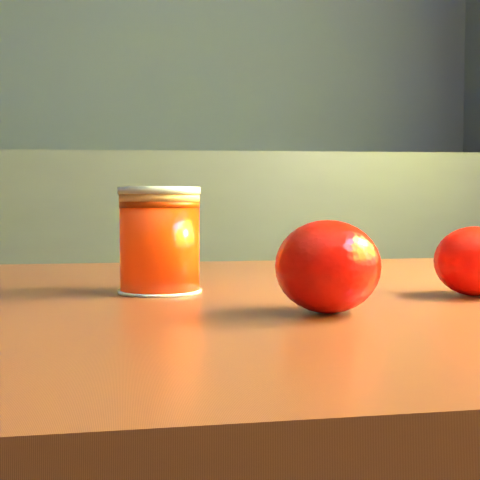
{
  "coord_description": "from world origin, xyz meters",
  "views": [
    {
      "loc": [
        0.87,
        -0.31,
        0.78
      ],
      "look_at": [
        0.92,
        0.28,
        0.75
      ],
      "focal_mm": 50.0,
      "sensor_mm": 36.0,
      "label": 1
    }
  ],
  "objects": [
    {
      "name": "table",
      "position": [
        0.98,
        0.26,
        0.62
      ],
      "size": [
        1.0,
        0.74,
        0.71
      ],
      "rotation": [
        0.0,
        0.0,
        0.09
      ],
      "color": "brown",
      "rests_on": "ground"
    },
    {
      "name": "juice_glass",
      "position": [
        0.85,
        0.27,
        0.75
      ],
      "size": [
        0.07,
        0.07,
        0.09
      ],
      "rotation": [
        0.0,
        0.0,
        -0.1
      ],
      "color": "#FA2A05",
      "rests_on": "table"
    },
    {
      "name": "orange_back",
      "position": [
        1.11,
        0.22,
        0.74
      ],
      "size": [
        0.07,
        0.07,
        0.06
      ],
      "primitive_type": "ellipsoid",
      "rotation": [
        0.0,
        0.0,
        0.06
      ],
      "color": "#FE1205",
      "rests_on": "table"
    },
    {
      "name": "orange_front",
      "position": [
        0.97,
        0.15,
        0.74
      ],
      "size": [
        0.08,
        0.08,
        0.06
      ],
      "primitive_type": "ellipsoid",
      "rotation": [
        0.0,
        0.0,
        0.07
      ],
      "color": "#FE1205",
      "rests_on": "table"
    }
  ]
}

